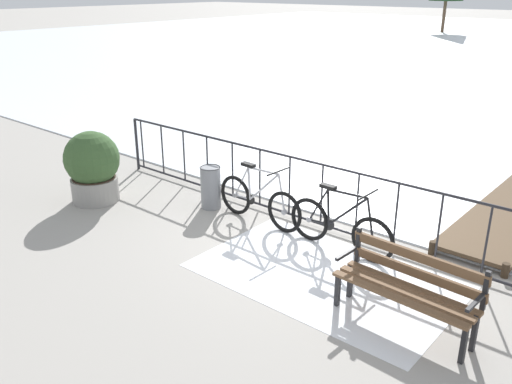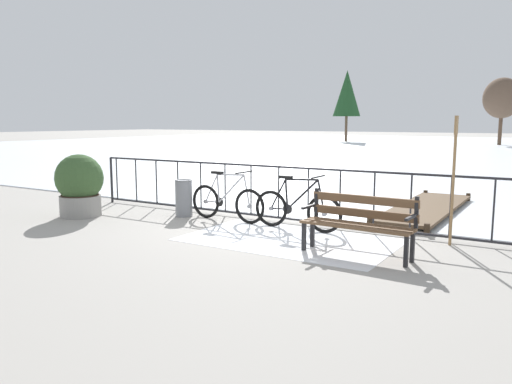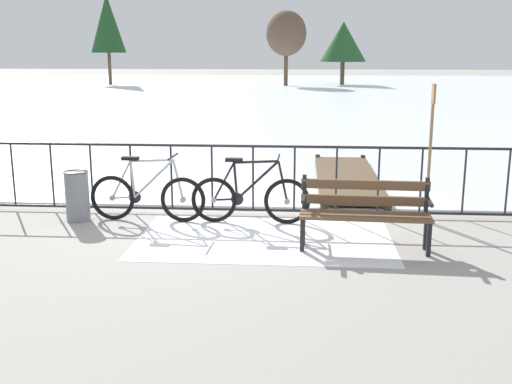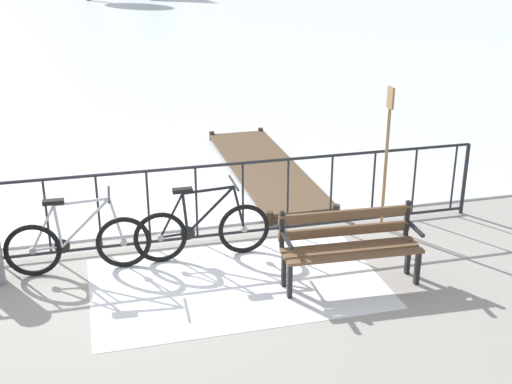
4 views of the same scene
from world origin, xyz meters
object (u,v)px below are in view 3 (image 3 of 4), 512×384
at_px(bicycle_second, 250,198).
at_px(park_bench, 365,208).
at_px(oar_upright, 430,144).
at_px(trash_bin, 77,196).
at_px(bicycle_near_railing, 147,196).

bearing_deg(bicycle_second, park_bench, -34.35).
bearing_deg(park_bench, oar_upright, 51.40).
bearing_deg(bicycle_second, trash_bin, -178.91).
bearing_deg(bicycle_near_railing, bicycle_second, -0.11).
bearing_deg(trash_bin, bicycle_second, 1.09).
distance_m(park_bench, oar_upright, 1.74).
distance_m(park_bench, trash_bin, 4.16).
bearing_deg(park_bench, bicycle_near_railing, 160.95).
relative_size(bicycle_near_railing, trash_bin, 2.34).
distance_m(trash_bin, oar_upright, 5.11).
xyz_separation_m(trash_bin, oar_upright, (5.05, 0.28, 0.76)).
relative_size(trash_bin, oar_upright, 0.37).
relative_size(park_bench, trash_bin, 2.21).
distance_m(bicycle_second, park_bench, 1.85).
bearing_deg(oar_upright, park_bench, -128.60).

